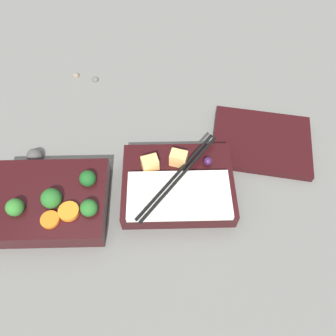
# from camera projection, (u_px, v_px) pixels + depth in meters

# --- Properties ---
(ground_plane) EXTENTS (3.00, 3.00, 0.00)m
(ground_plane) POSITION_uv_depth(u_px,v_px,m) (121.00, 191.00, 0.57)
(ground_plane) COLOR slate
(bento_tray_vegetable) EXTENTS (0.19, 0.14, 0.06)m
(bento_tray_vegetable) POSITION_uv_depth(u_px,v_px,m) (51.00, 202.00, 0.54)
(bento_tray_vegetable) COLOR black
(bento_tray_vegetable) RESTS_ON ground_plane
(bento_tray_rice) EXTENTS (0.19, 0.16, 0.07)m
(bento_tray_rice) POSITION_uv_depth(u_px,v_px,m) (178.00, 187.00, 0.55)
(bento_tray_rice) COLOR black
(bento_tray_rice) RESTS_ON ground_plane
(bento_lid) EXTENTS (0.21, 0.17, 0.01)m
(bento_lid) POSITION_uv_depth(u_px,v_px,m) (261.00, 141.00, 0.62)
(bento_lid) COLOR black
(bento_lid) RESTS_ON ground_plane
(pebble_0) EXTENTS (0.02, 0.02, 0.02)m
(pebble_0) POSITION_uv_depth(u_px,v_px,m) (76.00, 75.00, 0.72)
(pebble_0) COLOR #7A6B5B
(pebble_0) RESTS_ON ground_plane
(pebble_1) EXTENTS (0.02, 0.02, 0.02)m
(pebble_1) POSITION_uv_depth(u_px,v_px,m) (95.00, 79.00, 0.72)
(pebble_1) COLOR #595651
(pebble_1) RESTS_ON ground_plane
(pebble_2) EXTENTS (0.03, 0.03, 0.03)m
(pebble_2) POSITION_uv_depth(u_px,v_px,m) (35.00, 156.00, 0.60)
(pebble_2) COLOR #474442
(pebble_2) RESTS_ON ground_plane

